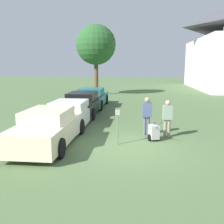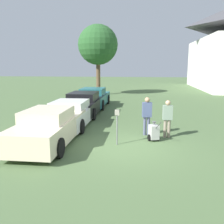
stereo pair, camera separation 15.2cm
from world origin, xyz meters
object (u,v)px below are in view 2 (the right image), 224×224
(person_worker, at_px, (147,114))
(parked_car_white, at_px, (71,114))
(parked_car_teal, at_px, (93,98))
(parking_meter, at_px, (117,121))
(parked_car_cream, at_px, (50,127))
(parked_car_black, at_px, (84,104))
(person_supervisor, at_px, (167,117))
(equipment_cart, at_px, (154,132))

(person_worker, bearing_deg, parked_car_white, -29.59)
(parked_car_teal, bearing_deg, parking_meter, -73.29)
(parked_car_cream, distance_m, parked_car_black, 6.25)
(parked_car_black, height_order, parking_meter, parked_car_black)
(parked_car_black, relative_size, person_supervisor, 3.13)
(parked_car_teal, relative_size, parking_meter, 3.52)
(parked_car_white, bearing_deg, parking_meter, -46.86)
(person_worker, bearing_deg, parked_car_cream, 13.05)
(parked_car_teal, height_order, parking_meter, parked_car_teal)
(parked_car_black, relative_size, parking_meter, 3.66)
(person_worker, xyz_separation_m, person_supervisor, (0.90, -0.30, -0.05))
(parking_meter, height_order, equipment_cart, parking_meter)
(parked_car_cream, height_order, parking_meter, parked_car_cream)
(parked_car_white, bearing_deg, person_worker, -18.93)
(parked_car_cream, bearing_deg, parked_car_black, 90.04)
(parked_car_cream, height_order, parked_car_white, parked_car_cream)
(parked_car_black, height_order, parked_car_teal, parked_car_black)
(parked_car_cream, relative_size, equipment_cart, 5.06)
(parked_car_white, distance_m, parked_car_black, 3.13)
(parking_meter, bearing_deg, parked_car_black, 114.45)
(parking_meter, bearing_deg, parked_car_cream, -176.59)
(parking_meter, distance_m, person_worker, 2.00)
(parked_car_black, relative_size, equipment_cart, 5.31)
(equipment_cart, bearing_deg, parked_car_cream, 173.28)
(person_worker, bearing_deg, equipment_cart, 98.18)
(parked_car_cream, xyz_separation_m, parked_car_black, (-0.00, 6.25, -0.00))
(parked_car_cream, xyz_separation_m, parked_car_white, (-0.00, 3.12, -0.06))
(parking_meter, bearing_deg, person_supervisor, 31.17)
(parked_car_teal, distance_m, parking_meter, 9.64)
(parked_car_cream, xyz_separation_m, equipment_cart, (4.28, 0.89, -0.31))
(parked_car_cream, relative_size, parked_car_white, 1.03)
(parked_car_black, distance_m, parking_meter, 6.69)
(person_supervisor, bearing_deg, parked_car_cream, 11.80)
(parked_car_white, height_order, person_worker, person_worker)
(parked_car_teal, distance_m, person_worker, 8.63)
(parking_meter, relative_size, person_supervisor, 0.86)
(parked_car_black, bearing_deg, equipment_cart, -51.34)
(parked_car_black, distance_m, person_supervisor, 6.85)
(person_supervisor, distance_m, equipment_cart, 1.01)
(parking_meter, xyz_separation_m, person_worker, (1.22, 1.58, 0.01))
(parking_meter, height_order, person_worker, person_worker)
(parked_car_teal, xyz_separation_m, parking_meter, (2.77, -9.23, 0.31))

